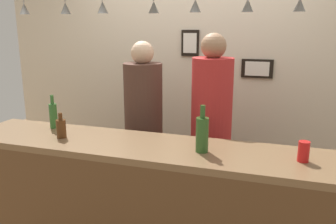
{
  "coord_description": "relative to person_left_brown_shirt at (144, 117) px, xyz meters",
  "views": [
    {
      "loc": [
        0.8,
        -2.39,
        1.79
      ],
      "look_at": [
        0.0,
        0.1,
        1.15
      ],
      "focal_mm": 36.94,
      "sensor_mm": 36.0,
      "label": 1
    }
  ],
  "objects": [
    {
      "name": "back_wall",
      "position": [
        0.32,
        0.72,
        0.28
      ],
      "size": [
        4.4,
        0.06,
        2.6
      ],
      "primitive_type": "cube",
      "color": "beige",
      "rests_on": "ground_plane"
    },
    {
      "name": "bar_counter",
      "position": [
        0.32,
        -0.88,
        -0.32
      ],
      "size": [
        2.7,
        0.55,
        1.03
      ],
      "color": "brown",
      "rests_on": "ground_plane"
    },
    {
      "name": "hanging_wineglass_far_left",
      "position": [
        -0.56,
        -0.74,
        0.91
      ],
      "size": [
        0.07,
        0.07,
        0.13
      ],
      "color": "silver",
      "rests_on": "overhead_glass_rack"
    },
    {
      "name": "hanging_wineglass_left",
      "position": [
        -0.26,
        -0.71,
        0.91
      ],
      "size": [
        0.07,
        0.07,
        0.13
      ],
      "color": "silver",
      "rests_on": "overhead_glass_rack"
    },
    {
      "name": "hanging_wineglass_center_left",
      "position": [
        0.03,
        -0.72,
        0.91
      ],
      "size": [
        0.07,
        0.07,
        0.13
      ],
      "color": "silver",
      "rests_on": "overhead_glass_rack"
    },
    {
      "name": "hanging_wineglass_center",
      "position": [
        0.34,
        -0.63,
        0.91
      ],
      "size": [
        0.07,
        0.07,
        0.13
      ],
      "color": "silver",
      "rests_on": "overhead_glass_rack"
    },
    {
      "name": "hanging_wineglass_center_right",
      "position": [
        0.62,
        -0.69,
        0.91
      ],
      "size": [
        0.07,
        0.07,
        0.13
      ],
      "color": "silver",
      "rests_on": "overhead_glass_rack"
    },
    {
      "name": "hanging_wineglass_right",
      "position": [
        0.92,
        -0.65,
        0.91
      ],
      "size": [
        0.07,
        0.07,
        0.13
      ],
      "color": "silver",
      "rests_on": "overhead_glass_rack"
    },
    {
      "name": "hanging_wineglass_far_right",
      "position": [
        1.21,
        -0.61,
        0.91
      ],
      "size": [
        0.07,
        0.07,
        0.13
      ],
      "color": "silver",
      "rests_on": "overhead_glass_rack"
    },
    {
      "name": "person_left_brown_shirt",
      "position": [
        0.0,
        0.0,
        0.0
      ],
      "size": [
        0.34,
        0.34,
        1.68
      ],
      "color": "#2D334C",
      "rests_on": "ground_plane"
    },
    {
      "name": "person_right_red_shirt",
      "position": [
        0.61,
        0.0,
        0.05
      ],
      "size": [
        0.34,
        0.34,
        1.75
      ],
      "color": "#2D334C",
      "rests_on": "ground_plane"
    },
    {
      "name": "bottle_champagne_green",
      "position": [
        0.69,
        -0.75,
        0.13
      ],
      "size": [
        0.08,
        0.08,
        0.3
      ],
      "color": "#2D5623",
      "rests_on": "bar_counter"
    },
    {
      "name": "bottle_beer_green_import",
      "position": [
        -0.52,
        -0.58,
        0.12
      ],
      "size": [
        0.06,
        0.06,
        0.26
      ],
      "color": "#336B2D",
      "rests_on": "bar_counter"
    },
    {
      "name": "bottle_beer_brown_stubby",
      "position": [
        -0.32,
        -0.77,
        0.09
      ],
      "size": [
        0.07,
        0.07,
        0.18
      ],
      "color": "#512D14",
      "rests_on": "bar_counter"
    },
    {
      "name": "drink_can",
      "position": [
        1.29,
        -0.73,
        0.08
      ],
      "size": [
        0.07,
        0.07,
        0.12
      ],
      "primitive_type": "cylinder",
      "color": "red",
      "rests_on": "bar_counter"
    },
    {
      "name": "picture_frame_lower_pair",
      "position": [
        0.92,
        0.68,
        0.39
      ],
      "size": [
        0.3,
        0.02,
        0.18
      ],
      "color": "black",
      "rests_on": "back_wall"
    },
    {
      "name": "picture_frame_crest",
      "position": [
        0.25,
        0.68,
        0.63
      ],
      "size": [
        0.18,
        0.02,
        0.26
      ],
      "color": "black",
      "rests_on": "back_wall"
    }
  ]
}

